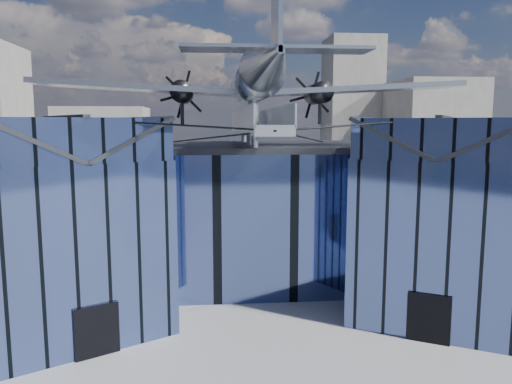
{
  "coord_description": "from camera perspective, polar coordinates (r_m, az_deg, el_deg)",
  "views": [
    {
      "loc": [
        -2.83,
        -28.48,
        11.42
      ],
      "look_at": [
        0.0,
        2.0,
        7.2
      ],
      "focal_mm": 35.0,
      "sensor_mm": 36.0,
      "label": 1
    }
  ],
  "objects": [
    {
      "name": "museum",
      "position": [
        34.91,
        -0.58,
        -1.85
      ],
      "size": [
        32.88,
        24.5,
        17.6
      ],
      "color": "#485B94",
      "rests_on": "ground"
    },
    {
      "name": "ground_plane",
      "position": [
        30.81,
        0.35,
        -13.91
      ],
      "size": [
        120.0,
        120.0,
        0.0
      ],
      "primitive_type": "plane",
      "color": "gray"
    },
    {
      "name": "bg_towers",
      "position": [
        79.09,
        -2.21,
        6.82
      ],
      "size": [
        77.0,
        24.5,
        26.0
      ],
      "color": "gray",
      "rests_on": "ground"
    }
  ]
}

